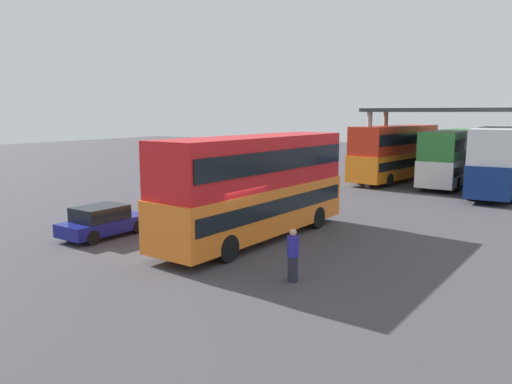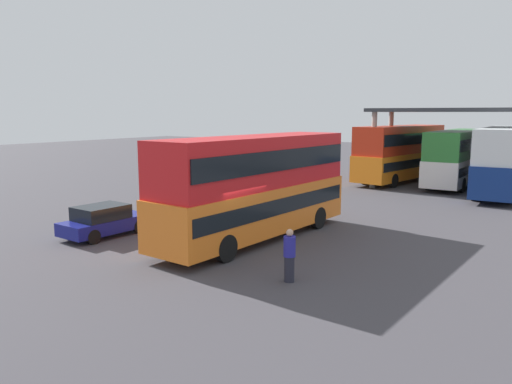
{
  "view_description": "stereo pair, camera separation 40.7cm",
  "coord_description": "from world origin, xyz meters",
  "px_view_note": "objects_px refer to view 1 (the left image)",
  "views": [
    {
      "loc": [
        10.93,
        -14.84,
        5.23
      ],
      "look_at": [
        0.05,
        2.25,
        2.0
      ],
      "focal_mm": 34.75,
      "sensor_mm": 36.0,
      "label": 1
    },
    {
      "loc": [
        11.27,
        -14.62,
        5.23
      ],
      "look_at": [
        0.05,
        2.25,
        2.0
      ],
      "focal_mm": 34.75,
      "sensor_mm": 36.0,
      "label": 2
    }
  ],
  "objects_px": {
    "double_decker_near_canopy": "(395,151)",
    "pedestrian_waiting": "(293,255)",
    "parked_hatchback": "(103,221)",
    "double_decker_mid_row": "(452,155)",
    "double_decker_main": "(256,183)",
    "double_decker_far_right": "(497,158)"
  },
  "relations": [
    {
      "from": "double_decker_near_canopy",
      "to": "pedestrian_waiting",
      "type": "relative_size",
      "value": 6.26
    },
    {
      "from": "parked_hatchback",
      "to": "double_decker_mid_row",
      "type": "height_order",
      "value": "double_decker_mid_row"
    },
    {
      "from": "double_decker_main",
      "to": "pedestrian_waiting",
      "type": "bearing_deg",
      "value": -131.83
    },
    {
      "from": "double_decker_main",
      "to": "pedestrian_waiting",
      "type": "distance_m",
      "value": 5.66
    },
    {
      "from": "double_decker_main",
      "to": "double_decker_near_canopy",
      "type": "relative_size",
      "value": 1.0
    },
    {
      "from": "double_decker_near_canopy",
      "to": "pedestrian_waiting",
      "type": "bearing_deg",
      "value": -160.85
    },
    {
      "from": "double_decker_mid_row",
      "to": "pedestrian_waiting",
      "type": "bearing_deg",
      "value": -178.33
    },
    {
      "from": "double_decker_near_canopy",
      "to": "double_decker_mid_row",
      "type": "bearing_deg",
      "value": -79.03
    },
    {
      "from": "double_decker_mid_row",
      "to": "double_decker_far_right",
      "type": "relative_size",
      "value": 0.99
    },
    {
      "from": "double_decker_near_canopy",
      "to": "double_decker_far_right",
      "type": "distance_m",
      "value": 7.95
    },
    {
      "from": "parked_hatchback",
      "to": "pedestrian_waiting",
      "type": "distance_m",
      "value": 9.57
    },
    {
      "from": "parked_hatchback",
      "to": "double_decker_mid_row",
      "type": "relative_size",
      "value": 0.38
    },
    {
      "from": "parked_hatchback",
      "to": "double_decker_near_canopy",
      "type": "relative_size",
      "value": 0.36
    },
    {
      "from": "parked_hatchback",
      "to": "double_decker_far_right",
      "type": "height_order",
      "value": "double_decker_far_right"
    },
    {
      "from": "parked_hatchback",
      "to": "double_decker_near_canopy",
      "type": "xyz_separation_m",
      "value": [
        5.16,
        24.08,
        1.67
      ]
    },
    {
      "from": "pedestrian_waiting",
      "to": "double_decker_near_canopy",
      "type": "bearing_deg",
      "value": -44.34
    },
    {
      "from": "double_decker_far_right",
      "to": "double_decker_main",
      "type": "bearing_deg",
      "value": 157.69
    },
    {
      "from": "double_decker_near_canopy",
      "to": "pedestrian_waiting",
      "type": "xyz_separation_m",
      "value": [
        4.39,
        -24.76,
        -1.5
      ]
    },
    {
      "from": "double_decker_mid_row",
      "to": "parked_hatchback",
      "type": "bearing_deg",
      "value": 160.09
    },
    {
      "from": "parked_hatchback",
      "to": "pedestrian_waiting",
      "type": "height_order",
      "value": "pedestrian_waiting"
    },
    {
      "from": "double_decker_main",
      "to": "parked_hatchback",
      "type": "xyz_separation_m",
      "value": [
        -5.72,
        -3.2,
        -1.69
      ]
    },
    {
      "from": "double_decker_main",
      "to": "double_decker_far_right",
      "type": "height_order",
      "value": "double_decker_far_right"
    }
  ]
}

